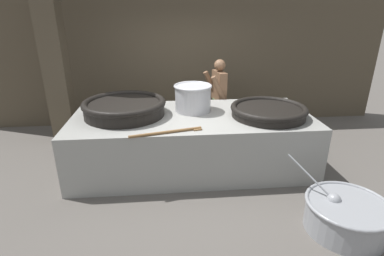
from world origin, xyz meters
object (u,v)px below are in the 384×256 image
giant_wok_near (124,107)px  stock_pot (193,97)px  prep_bowl_vegetables (346,214)px  giant_wok_far (268,111)px  cook (218,96)px

giant_wok_near → stock_pot: bearing=6.7°
prep_bowl_vegetables → giant_wok_near: bearing=145.5°
giant_wok_near → stock_pot: 1.12m
giant_wok_far → prep_bowl_vegetables: bearing=-73.7°
cook → prep_bowl_vegetables: bearing=99.1°
giant_wok_near → cook: (1.72, 1.11, -0.18)m
giant_wok_far → cook: size_ratio=0.75×
prep_bowl_vegetables → giant_wok_far: bearing=106.3°
prep_bowl_vegetables → cook: bearing=109.0°
giant_wok_far → prep_bowl_vegetables: size_ratio=1.11×
stock_pot → prep_bowl_vegetables: size_ratio=0.59×
cook → giant_wok_far: bearing=102.1°
giant_wok_near → stock_pot: stock_pot is taller
giant_wok_near → stock_pot: size_ratio=2.09×
cook → prep_bowl_vegetables: 3.25m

